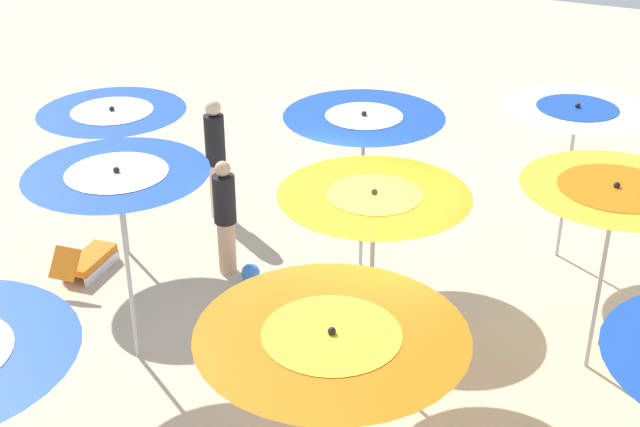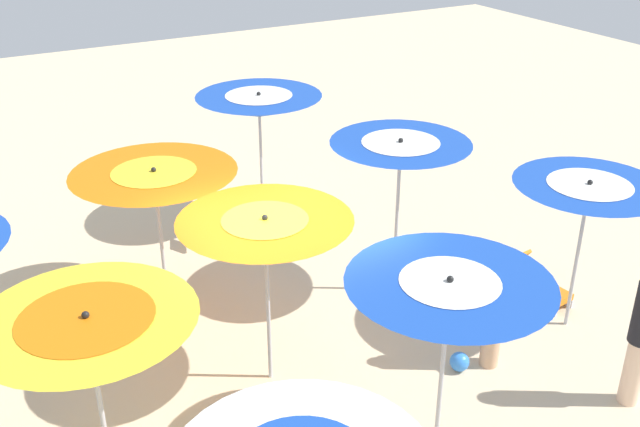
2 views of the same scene
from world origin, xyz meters
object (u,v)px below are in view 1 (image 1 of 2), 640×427
beachgoer_1 (216,156)px  beachgoer_0 (225,216)px  beach_umbrella_1 (118,188)px  beach_umbrella_3 (364,130)px  beach_umbrella_6 (576,119)px  beach_ball (251,273)px  beach_umbrella_7 (614,201)px  lounger_1 (86,261)px  beach_umbrella_4 (374,212)px  beach_umbrella_0 (113,123)px  beach_umbrella_5 (332,349)px

beachgoer_1 → beachgoer_0: bearing=-147.5°
beach_umbrella_1 → beach_umbrella_3: beach_umbrella_1 is taller
beach_umbrella_6 → beach_ball: size_ratio=9.03×
beach_umbrella_7 → beachgoer_1: 6.07m
beach_umbrella_6 → lounger_1: size_ratio=1.97×
beach_umbrella_4 → beach_ball: size_ratio=9.04×
beach_umbrella_1 → beachgoer_1: bearing=-73.5°
beach_umbrella_4 → beachgoer_1: 4.46m
beach_umbrella_0 → beach_umbrella_3: 3.31m
beach_umbrella_1 → beach_umbrella_3: bearing=-116.5°
beach_umbrella_1 → beach_umbrella_6: beach_umbrella_1 is taller
beach_umbrella_3 → beach_umbrella_4: 2.30m
beach_umbrella_1 → beach_umbrella_7: size_ratio=1.03×
beachgoer_0 → beach_ball: size_ratio=6.51×
beach_umbrella_1 → beach_umbrella_7: 5.21m
beach_umbrella_6 → beachgoer_0: (3.95, 2.40, -1.20)m
beach_ball → beach_umbrella_5: bearing=129.6°
beach_umbrella_6 → beachgoer_0: beach_umbrella_6 is taller
beach_umbrella_7 → beach_umbrella_3: bearing=-16.5°
beach_umbrella_4 → lounger_1: (4.25, -0.23, -1.79)m
beach_umbrella_5 → lounger_1: bearing=-27.5°
beach_umbrella_3 → beach_ball: (1.16, 1.03, -1.88)m
beach_umbrella_4 → beach_ball: (2.16, -1.04, -1.87)m
beach_umbrella_6 → lounger_1: beach_umbrella_6 is taller
beach_umbrella_0 → beach_umbrella_1: beach_umbrella_1 is taller
beach_umbrella_0 → lounger_1: size_ratio=1.91×
beach_umbrella_0 → beachgoer_0: size_ratio=1.34×
beachgoer_1 → beach_ball: bearing=-139.5°
beach_umbrella_1 → beach_umbrella_4: bearing=-158.8°
beach_umbrella_1 → beach_umbrella_5: (-3.11, 1.30, -0.25)m
beach_umbrella_7 → beach_ball: beach_umbrella_7 is taller
lounger_1 → beachgoer_0: size_ratio=0.70×
beach_umbrella_0 → beach_umbrella_6: beach_umbrella_6 is taller
beach_umbrella_5 → beach_ball: size_ratio=8.98×
beach_umbrella_3 → beach_ball: bearing=41.7°
beach_umbrella_4 → beach_umbrella_0: bearing=-13.1°
beach_umbrella_6 → beachgoer_1: 5.16m
beach_umbrella_6 → beachgoer_1: size_ratio=1.21×
beach_umbrella_7 → beachgoer_0: beach_umbrella_7 is taller
beach_umbrella_0 → beach_ball: 2.69m
beach_umbrella_0 → beachgoer_1: size_ratio=1.17×
beachgoer_0 → beach_ball: beachgoer_0 is taller
beach_umbrella_5 → beachgoer_1: 6.39m
beachgoer_0 → beach_umbrella_3: bearing=-157.1°
beach_umbrella_5 → beachgoer_1: beach_umbrella_5 is taller
beach_umbrella_4 → beachgoer_0: 3.03m
beach_umbrella_3 → beach_umbrella_7: bearing=163.5°
beach_umbrella_0 → beach_umbrella_4: (-4.12, 0.96, 0.03)m
beach_umbrella_0 → beachgoer_1: beach_umbrella_0 is taller
beach_umbrella_3 → lounger_1: 4.14m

